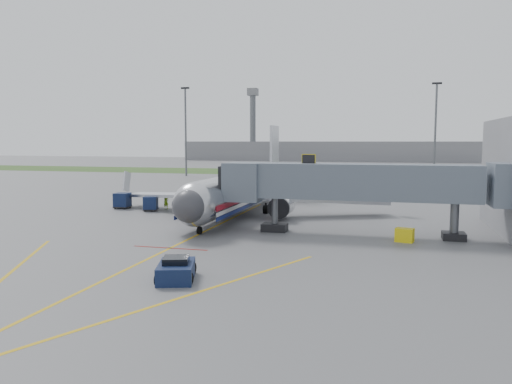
% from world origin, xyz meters
% --- Properties ---
extents(ground, '(400.00, 400.00, 0.00)m').
position_xyz_m(ground, '(0.00, 0.00, 0.00)').
color(ground, '#565659').
rests_on(ground, ground).
extents(grass_strip, '(300.00, 25.00, 0.01)m').
position_xyz_m(grass_strip, '(0.00, 90.00, 0.01)').
color(grass_strip, '#2D4C1E').
rests_on(grass_strip, ground).
extents(apron_markings, '(21.52, 50.00, 0.01)m').
position_xyz_m(apron_markings, '(0.00, -7.40, 0.00)').
color(apron_markings, gold).
rests_on(apron_markings, ground).
extents(airliner, '(32.10, 35.67, 10.25)m').
position_xyz_m(airliner, '(0.00, 15.25, 2.65)').
color(airliner, silver).
rests_on(airliner, ground).
extents(jet_bridge, '(25.30, 4.00, 6.90)m').
position_xyz_m(jet_bridge, '(12.86, 5.00, 4.47)').
color(jet_bridge, slate).
rests_on(jet_bridge, ground).
extents(light_mast_left, '(2.00, 0.44, 20.40)m').
position_xyz_m(light_mast_left, '(-30.00, 70.00, 10.78)').
color(light_mast_left, '#595B60').
rests_on(light_mast_left, ground).
extents(light_mast_right, '(2.00, 0.44, 20.40)m').
position_xyz_m(light_mast_right, '(25.00, 75.00, 10.78)').
color(light_mast_right, '#595B60').
rests_on(light_mast_right, ground).
extents(distant_terminal, '(120.00, 14.00, 8.00)m').
position_xyz_m(distant_terminal, '(-10.00, 170.00, 4.00)').
color(distant_terminal, slate).
rests_on(distant_terminal, ground).
extents(control_tower, '(4.00, 4.00, 30.00)m').
position_xyz_m(control_tower, '(-40.00, 165.00, 17.33)').
color(control_tower, '#595B60').
rests_on(control_tower, ground).
extents(pushback_tug, '(2.89, 3.71, 1.36)m').
position_xyz_m(pushback_tug, '(4.00, -11.84, 0.57)').
color(pushback_tug, '#0D1D3B').
rests_on(pushback_tug, ground).
extents(baggage_cart_a, '(1.84, 1.84, 1.85)m').
position_xyz_m(baggage_cart_a, '(-15.06, 15.20, 0.94)').
color(baggage_cart_a, '#0D1D3B').
rests_on(baggage_cart_a, ground).
extents(baggage_cart_b, '(1.91, 1.91, 1.68)m').
position_xyz_m(baggage_cart_b, '(-10.76, 14.08, 0.85)').
color(baggage_cart_b, '#0D1D3B').
rests_on(baggage_cart_b, ground).
extents(baggage_cart_c, '(2.08, 2.08, 1.96)m').
position_xyz_m(baggage_cart_c, '(-4.31, 10.49, 1.00)').
color(baggage_cart_c, '#0D1D3B').
rests_on(baggage_cart_c, ground).
extents(belt_loader, '(2.96, 4.90, 2.33)m').
position_xyz_m(belt_loader, '(-2.52, 16.04, 0.58)').
color(belt_loader, '#0D1D3B').
rests_on(belt_loader, ground).
extents(ground_power_cart, '(1.57, 1.24, 1.11)m').
position_xyz_m(ground_power_cart, '(17.09, 3.00, 0.54)').
color(ground_power_cart, yellow).
rests_on(ground_power_cart, ground).
extents(ramp_worker, '(0.69, 0.73, 1.69)m').
position_xyz_m(ramp_worker, '(-9.72, 16.00, 0.84)').
color(ramp_worker, '#96DB19').
rests_on(ramp_worker, ground).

